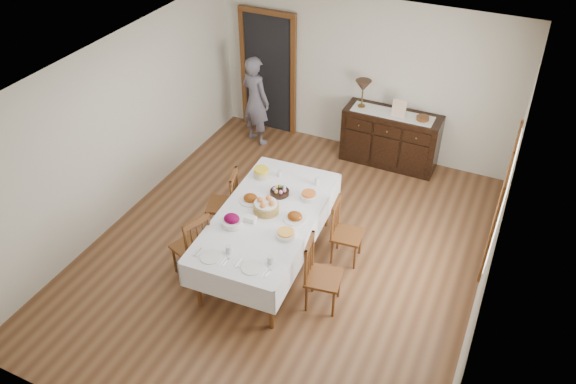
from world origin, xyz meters
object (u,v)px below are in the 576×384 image
at_px(dining_table, 267,220).
at_px(person, 255,98).
at_px(sideboard, 390,138).
at_px(table_lamp, 363,87).
at_px(chair_left_far, 226,202).
at_px(chair_right_far, 344,231).
at_px(chair_right_near, 319,274).
at_px(chair_left_near, 193,245).

height_order(dining_table, person, person).
bearing_deg(dining_table, sideboard, 72.96).
xyz_separation_m(dining_table, table_lamp, (0.21, 2.96, 0.57)).
distance_m(dining_table, chair_left_far, 0.92).
bearing_deg(chair_right_far, dining_table, 114.35).
height_order(chair_left_far, chair_right_near, chair_right_near).
height_order(dining_table, chair_right_near, chair_right_near).
relative_size(chair_left_near, chair_right_near, 1.01).
distance_m(chair_right_far, table_lamp, 2.68).
distance_m(person, table_lamp, 1.86).
bearing_deg(table_lamp, dining_table, -94.00).
height_order(chair_right_near, person, person).
bearing_deg(person, chair_left_far, 126.19).
relative_size(dining_table, chair_right_far, 2.64).
bearing_deg(chair_right_near, chair_right_far, -8.18).
height_order(person, table_lamp, person).
relative_size(dining_table, sideboard, 1.57).
distance_m(sideboard, table_lamp, 0.97).
bearing_deg(table_lamp, chair_left_far, -111.52).
height_order(chair_right_near, sideboard, chair_right_near).
bearing_deg(sideboard, chair_right_far, -87.21).
distance_m(dining_table, person, 3.11).
height_order(chair_left_near, person, person).
xyz_separation_m(chair_left_near, person, (-0.82, 3.28, 0.34)).
xyz_separation_m(chair_right_near, sideboard, (-0.14, 3.37, -0.03)).
bearing_deg(chair_left_near, chair_left_far, -155.21).
bearing_deg(sideboard, chair_left_far, -120.65).
relative_size(chair_left_far, sideboard, 0.63).
bearing_deg(person, chair_right_far, 156.35).
bearing_deg(chair_left_far, chair_right_near, 49.06).
bearing_deg(chair_left_near, chair_right_near, 117.65).
bearing_deg(table_lamp, sideboard, 1.86).
relative_size(dining_table, person, 1.45).
bearing_deg(sideboard, chair_right_near, -87.64).
distance_m(chair_right_far, sideboard, 2.49).
distance_m(chair_right_near, sideboard, 3.37).
relative_size(chair_left_near, sideboard, 0.64).
distance_m(chair_left_near, table_lamp, 3.77).
height_order(dining_table, chair_left_far, chair_left_far).
xyz_separation_m(chair_right_near, person, (-2.45, 3.07, 0.34)).
xyz_separation_m(sideboard, table_lamp, (-0.53, -0.02, 0.82)).
xyz_separation_m(dining_table, chair_left_far, (-0.82, 0.35, -0.23)).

